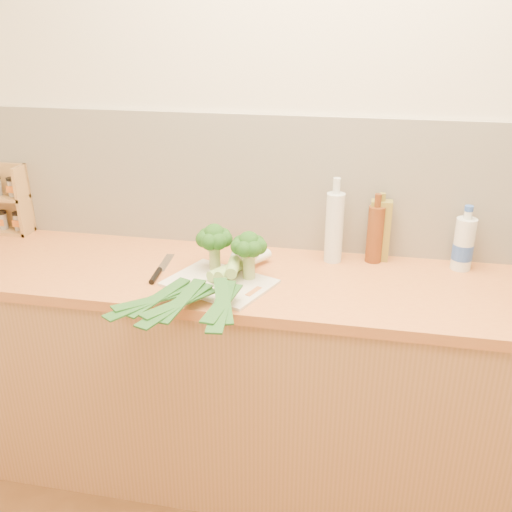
# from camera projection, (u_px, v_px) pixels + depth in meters

# --- Properties ---
(room_shell) EXTENTS (3.50, 3.50, 3.50)m
(room_shell) POSITION_uv_depth(u_px,v_px,m) (324.00, 186.00, 2.23)
(room_shell) COLOR beige
(room_shell) RESTS_ON ground
(counter) EXTENTS (3.20, 0.62, 0.90)m
(counter) POSITION_uv_depth(u_px,v_px,m) (310.00, 382.00, 2.25)
(counter) COLOR #B3794A
(counter) RESTS_ON ground
(chopping_board) EXTENTS (0.43, 0.38, 0.01)m
(chopping_board) POSITION_uv_depth(u_px,v_px,m) (220.00, 283.00, 2.04)
(chopping_board) COLOR silver
(chopping_board) RESTS_ON counter
(broccoli_left) EXTENTS (0.13, 0.14, 0.18)m
(broccoli_left) POSITION_uv_depth(u_px,v_px,m) (214.00, 239.00, 2.09)
(broccoli_left) COLOR #8EA25E
(broccoli_left) RESTS_ON chopping_board
(broccoli_right) EXTENTS (0.13, 0.13, 0.18)m
(broccoli_right) POSITION_uv_depth(u_px,v_px,m) (249.00, 246.00, 2.02)
(broccoli_right) COLOR #8EA25E
(broccoli_right) RESTS_ON chopping_board
(leek_front) EXTENTS (0.43, 0.64, 0.04)m
(leek_front) POSITION_uv_depth(u_px,v_px,m) (214.00, 275.00, 2.03)
(leek_front) COLOR white
(leek_front) RESTS_ON chopping_board
(leek_mid) EXTENTS (0.27, 0.63, 0.04)m
(leek_mid) POSITION_uv_depth(u_px,v_px,m) (217.00, 279.00, 1.96)
(leek_mid) COLOR white
(leek_mid) RESTS_ON chopping_board
(leek_back) EXTENTS (0.13, 0.61, 0.04)m
(leek_back) POSITION_uv_depth(u_px,v_px,m) (230.00, 278.00, 1.93)
(leek_back) COLOR white
(leek_back) RESTS_ON chopping_board
(chefs_knife) EXTENTS (0.05, 0.28, 0.02)m
(chefs_knife) POSITION_uv_depth(u_px,v_px,m) (158.00, 272.00, 2.12)
(chefs_knife) COLOR silver
(chefs_knife) RESTS_ON counter
(spice_rack) EXTENTS (0.25, 0.10, 0.30)m
(spice_rack) POSITION_uv_depth(u_px,v_px,m) (2.00, 202.00, 2.49)
(spice_rack) COLOR #B27F4C
(spice_rack) RESTS_ON counter
(oil_tin) EXTENTS (0.08, 0.05, 0.27)m
(oil_tin) POSITION_uv_depth(u_px,v_px,m) (380.00, 230.00, 2.20)
(oil_tin) COLOR olive
(oil_tin) RESTS_ON counter
(glass_bottle) EXTENTS (0.07, 0.07, 0.33)m
(glass_bottle) POSITION_uv_depth(u_px,v_px,m) (334.00, 226.00, 2.18)
(glass_bottle) COLOR silver
(glass_bottle) RESTS_ON counter
(amber_bottle) EXTENTS (0.06, 0.06, 0.27)m
(amber_bottle) POSITION_uv_depth(u_px,v_px,m) (375.00, 233.00, 2.19)
(amber_bottle) COLOR #5F2E12
(amber_bottle) RESTS_ON counter
(water_bottle) EXTENTS (0.08, 0.08, 0.23)m
(water_bottle) POSITION_uv_depth(u_px,v_px,m) (463.00, 245.00, 2.13)
(water_bottle) COLOR silver
(water_bottle) RESTS_ON counter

